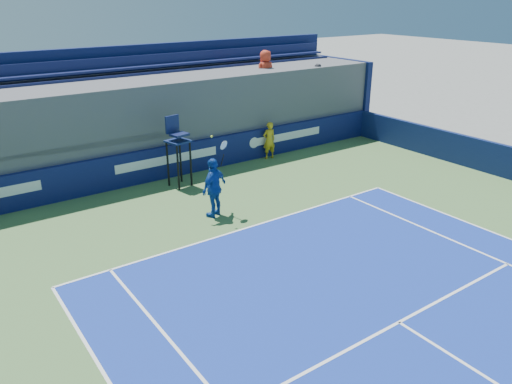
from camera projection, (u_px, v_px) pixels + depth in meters
ball_person at (269, 140)px, 20.22m from camera, size 0.59×0.42×1.52m
back_hoarding at (167, 162)px, 18.16m from camera, size 20.40×0.21×1.20m
umpire_chair at (178, 144)px, 17.05m from camera, size 0.83×0.83×2.48m
tennis_player at (214, 187)px, 14.88m from camera, size 1.16×0.84×2.57m
stadium_seating at (141, 118)px, 19.25m from camera, size 21.00×4.05×5.15m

